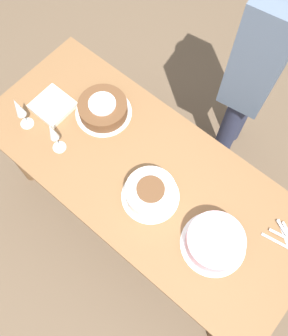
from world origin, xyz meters
The scene contains 10 objects.
ground_plane centered at (0.00, 0.00, 0.00)m, with size 12.00×12.00×0.00m, color brown.
dining_table centered at (0.00, 0.00, 0.63)m, with size 1.70×0.73×0.75m.
cake_center_white centered at (-0.10, 0.07, 0.80)m, with size 0.27×0.27×0.10m.
cake_front_chocolate centered at (0.37, -0.12, 0.79)m, with size 0.29×0.29×0.09m.
cake_back_decorated centered at (-0.45, 0.07, 0.80)m, with size 0.29×0.29×0.10m.
wine_glass_near centered at (0.62, 0.18, 0.89)m, with size 0.07×0.07×0.22m.
wine_glass_far centered at (0.40, 0.17, 0.90)m, with size 0.07×0.07×0.22m.
fork_pile centered at (-0.69, -0.16, 0.76)m, with size 0.19×0.12×0.01m.
napkin_stack centered at (0.59, 0.03, 0.76)m, with size 0.19×0.18×0.03m.
person_cutting centered at (-0.10, -0.76, 0.93)m, with size 0.28×0.43×1.55m.
Camera 1 is at (-0.44, 0.52, 2.40)m, focal length 40.00 mm.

